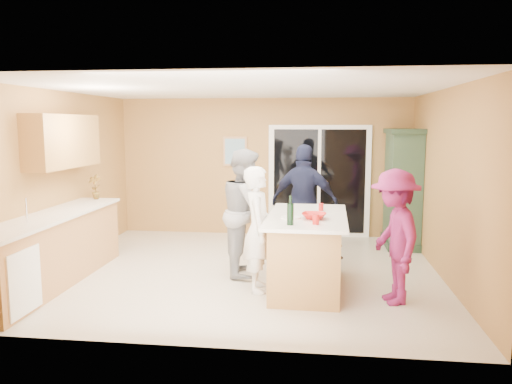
# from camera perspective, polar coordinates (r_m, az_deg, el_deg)

# --- Properties ---
(floor) EXTENTS (5.50, 5.50, 0.00)m
(floor) POSITION_cam_1_polar(r_m,az_deg,el_deg) (7.31, -1.28, -9.06)
(floor) COLOR beige
(floor) RESTS_ON ground
(ceiling) EXTENTS (5.50, 5.00, 0.10)m
(ceiling) POSITION_cam_1_polar(r_m,az_deg,el_deg) (7.01, -1.35, 11.73)
(ceiling) COLOR white
(ceiling) RESTS_ON wall_back
(wall_back) EXTENTS (5.50, 0.10, 2.60)m
(wall_back) POSITION_cam_1_polar(r_m,az_deg,el_deg) (9.51, 0.89, 2.85)
(wall_back) COLOR tan
(wall_back) RESTS_ON ground
(wall_front) EXTENTS (5.50, 0.10, 2.60)m
(wall_front) POSITION_cam_1_polar(r_m,az_deg,el_deg) (4.61, -5.86, -2.45)
(wall_front) COLOR tan
(wall_front) RESTS_ON ground
(wall_left) EXTENTS (0.10, 5.00, 2.60)m
(wall_left) POSITION_cam_1_polar(r_m,az_deg,el_deg) (7.92, -21.40, 1.33)
(wall_left) COLOR tan
(wall_left) RESTS_ON ground
(wall_right) EXTENTS (0.10, 5.00, 2.60)m
(wall_right) POSITION_cam_1_polar(r_m,az_deg,el_deg) (7.18, 20.96, 0.73)
(wall_right) COLOR tan
(wall_right) RESTS_ON ground
(left_cabinet_run) EXTENTS (0.65, 3.05, 1.24)m
(left_cabinet_run) POSITION_cam_1_polar(r_m,az_deg,el_deg) (7.02, -22.97, -6.48)
(left_cabinet_run) COLOR #B57C46
(left_cabinet_run) RESTS_ON floor
(upper_cabinets) EXTENTS (0.35, 1.60, 0.75)m
(upper_cabinets) POSITION_cam_1_polar(r_m,az_deg,el_deg) (7.63, -21.17, 5.44)
(upper_cabinets) COLOR #B57C46
(upper_cabinets) RESTS_ON wall_left
(sliding_door) EXTENTS (1.90, 0.07, 2.10)m
(sliding_door) POSITION_cam_1_polar(r_m,az_deg,el_deg) (9.44, 7.21, 1.23)
(sliding_door) COLOR white
(sliding_door) RESTS_ON floor
(framed_picture) EXTENTS (0.46, 0.04, 0.56)m
(framed_picture) POSITION_cam_1_polar(r_m,az_deg,el_deg) (9.54, -2.42, 4.67)
(framed_picture) COLOR tan
(framed_picture) RESTS_ON wall_back
(kitchen_island) EXTENTS (1.04, 1.86, 0.96)m
(kitchen_island) POSITION_cam_1_polar(r_m,az_deg,el_deg) (6.51, 5.82, -7.08)
(kitchen_island) COLOR #B57C46
(kitchen_island) RESTS_ON floor
(green_hutch) EXTENTS (0.58, 1.11, 2.04)m
(green_hutch) POSITION_cam_1_polar(r_m,az_deg,el_deg) (9.01, 16.40, 0.29)
(green_hutch) COLOR #243A28
(green_hutch) RESTS_ON floor
(woman_white) EXTENTS (0.44, 0.62, 1.59)m
(woman_white) POSITION_cam_1_polar(r_m,az_deg,el_deg) (6.33, 0.27, -4.26)
(woman_white) COLOR white
(woman_white) RESTS_ON floor
(woman_grey) EXTENTS (0.79, 0.95, 1.78)m
(woman_grey) POSITION_cam_1_polar(r_m,az_deg,el_deg) (7.01, -1.12, -2.31)
(woman_grey) COLOR #9E9EA1
(woman_grey) RESTS_ON floor
(woman_navy) EXTENTS (1.14, 0.70, 1.81)m
(woman_navy) POSITION_cam_1_polar(r_m,az_deg,el_deg) (7.80, 5.56, -1.19)
(woman_navy) COLOR #1B1C3D
(woman_navy) RESTS_ON floor
(woman_magenta) EXTENTS (0.77, 1.12, 1.60)m
(woman_magenta) POSITION_cam_1_polar(r_m,az_deg,el_deg) (6.11, 15.56, -4.95)
(woman_magenta) COLOR #901F54
(woman_magenta) RESTS_ON floor
(serving_bowl) EXTENTS (0.33, 0.33, 0.07)m
(serving_bowl) POSITION_cam_1_polar(r_m,az_deg,el_deg) (6.15, 6.65, -2.73)
(serving_bowl) COLOR red
(serving_bowl) RESTS_ON kitchen_island
(tulip_vase) EXTENTS (0.23, 0.17, 0.39)m
(tulip_vase) POSITION_cam_1_polar(r_m,az_deg,el_deg) (8.24, -17.90, 0.57)
(tulip_vase) COLOR #B23211
(tulip_vase) RESTS_ON left_cabinet_run
(tumbler_near) EXTENTS (0.11, 0.11, 0.11)m
(tumbler_near) POSITION_cam_1_polar(r_m,az_deg,el_deg) (5.82, 6.86, -3.13)
(tumbler_near) COLOR red
(tumbler_near) RESTS_ON kitchen_island
(tumbler_far) EXTENTS (0.09, 0.09, 0.10)m
(tumbler_far) POSITION_cam_1_polar(r_m,az_deg,el_deg) (6.75, 7.44, -1.71)
(tumbler_far) COLOR red
(tumbler_far) RESTS_ON kitchen_island
(wine_bottle) EXTENTS (0.08, 0.08, 0.34)m
(wine_bottle) POSITION_cam_1_polar(r_m,az_deg,el_deg) (5.75, 3.94, -2.48)
(wine_bottle) COLOR black
(wine_bottle) RESTS_ON kitchen_island
(white_plate) EXTENTS (0.29, 0.29, 0.02)m
(white_plate) POSITION_cam_1_polar(r_m,az_deg,el_deg) (6.18, 3.98, -2.91)
(white_plate) COLOR white
(white_plate) RESTS_ON kitchen_island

